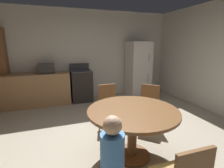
{
  "coord_description": "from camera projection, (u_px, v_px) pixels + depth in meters",
  "views": [
    {
      "loc": [
        -0.99,
        -2.32,
        1.69
      ],
      "look_at": [
        0.21,
        1.18,
        0.81
      ],
      "focal_mm": 27.17,
      "sensor_mm": 36.0,
      "label": 1
    }
  ],
  "objects": [
    {
      "name": "wall_back",
      "position": [
        86.0,
        55.0,
        5.35
      ],
      "size": [
        5.78,
        0.12,
        2.7
      ],
      "primitive_type": "cube",
      "color": "beige",
      "rests_on": "ground"
    },
    {
      "name": "kitchen_counter",
      "position": [
        33.0,
        90.0,
        4.68
      ],
      "size": [
        1.99,
        0.6,
        0.9
      ],
      "primitive_type": "cube",
      "color": "#9E754C",
      "rests_on": "ground"
    },
    {
      "name": "refrigerator",
      "position": [
        138.0,
        69.0,
        5.56
      ],
      "size": [
        0.68,
        0.68,
        1.76
      ],
      "color": "silver",
      "rests_on": "ground"
    },
    {
      "name": "oven_range",
      "position": [
        81.0,
        85.0,
        5.11
      ],
      "size": [
        0.6,
        0.6,
        1.1
      ],
      "color": "black",
      "rests_on": "ground"
    },
    {
      "name": "chair_northeast",
      "position": [
        149.0,
        103.0,
        3.45
      ],
      "size": [
        0.57,
        0.57,
        0.87
      ],
      "rotation": [
        0.0,
        0.0,
        3.95
      ],
      "color": "brown",
      "rests_on": "ground"
    },
    {
      "name": "ground_plane",
      "position": [
        123.0,
        147.0,
        2.83
      ],
      "size": [
        14.0,
        14.0,
        0.0
      ],
      "primitive_type": "plane",
      "color": "#A89E89"
    },
    {
      "name": "dining_table",
      "position": [
        133.0,
        119.0,
        2.48
      ],
      "size": [
        1.33,
        1.33,
        0.76
      ],
      "color": "brown",
      "rests_on": "ground"
    },
    {
      "name": "microwave",
      "position": [
        46.0,
        68.0,
        4.68
      ],
      "size": [
        0.44,
        0.32,
        0.26
      ],
      "primitive_type": "cube",
      "color": "#2D2B28",
      "rests_on": "kitchen_counter"
    },
    {
      "name": "chair_north",
      "position": [
        109.0,
        103.0,
        3.48
      ],
      "size": [
        0.41,
        0.41,
        0.87
      ],
      "rotation": [
        0.0,
        0.0,
        4.73
      ],
      "color": "brown",
      "rests_on": "ground"
    },
    {
      "name": "person_child",
      "position": [
        112.0,
        168.0,
        1.55
      ],
      "size": [
        0.31,
        0.31,
        1.09
      ],
      "rotation": [
        0.0,
        0.0,
        7.22
      ],
      "color": "#665B51",
      "rests_on": "ground"
    }
  ]
}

